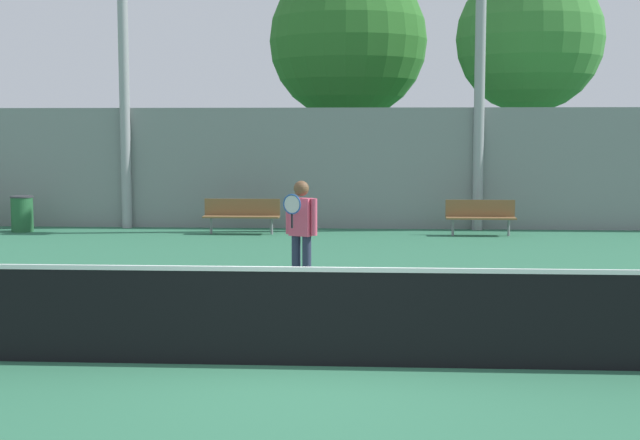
# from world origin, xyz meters

# --- Properties ---
(ground_plane) EXTENTS (100.00, 100.00, 0.00)m
(ground_plane) POSITION_xyz_m (0.00, 0.00, 0.00)
(ground_plane) COLOR #2D6B4C
(tennis_net) EXTENTS (12.41, 0.09, 1.06)m
(tennis_net) POSITION_xyz_m (0.00, 0.00, 0.54)
(tennis_net) COLOR black
(tennis_net) RESTS_ON ground_plane
(tennis_player) EXTENTS (0.52, 0.50, 1.71)m
(tennis_player) POSITION_xyz_m (-0.44, 4.45, 0.98)
(tennis_player) COLOR #282D47
(tennis_player) RESTS_ON ground_plane
(bench_courtside_far) EXTENTS (1.63, 0.40, 0.84)m
(bench_courtside_far) POSITION_xyz_m (3.22, 11.88, 0.51)
(bench_courtside_far) COLOR brown
(bench_courtside_far) RESTS_ON ground_plane
(bench_adjacent_court) EXTENTS (1.83, 0.40, 0.84)m
(bench_adjacent_court) POSITION_xyz_m (-2.46, 11.88, 0.51)
(bench_adjacent_court) COLOR brown
(bench_adjacent_court) RESTS_ON ground_plane
(light_pole_far_right) EXTENTS (0.90, 0.60, 9.24)m
(light_pole_far_right) POSITION_xyz_m (-5.58, 13.03, 5.42)
(light_pole_far_right) COLOR #939399
(light_pole_far_right) RESTS_ON ground_plane
(trash_bin) EXTENTS (0.55, 0.55, 0.88)m
(trash_bin) POSITION_xyz_m (-7.90, 12.01, 0.44)
(trash_bin) COLOR #235B33
(trash_bin) RESTS_ON ground_plane
(back_fence) EXTENTS (28.05, 0.06, 3.04)m
(back_fence) POSITION_xyz_m (0.00, 13.17, 1.52)
(back_fence) COLOR gray
(back_fence) RESTS_ON ground_plane
(tree_green_tall) EXTENTS (4.77, 4.77, 7.55)m
(tree_green_tall) POSITION_xyz_m (-0.10, 18.12, 5.14)
(tree_green_tall) COLOR brown
(tree_green_tall) RESTS_ON ground_plane
(tree_green_broad) EXTENTS (4.00, 4.00, 6.95)m
(tree_green_broad) POSITION_xyz_m (4.93, 15.75, 4.93)
(tree_green_broad) COLOR brown
(tree_green_broad) RESTS_ON ground_plane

